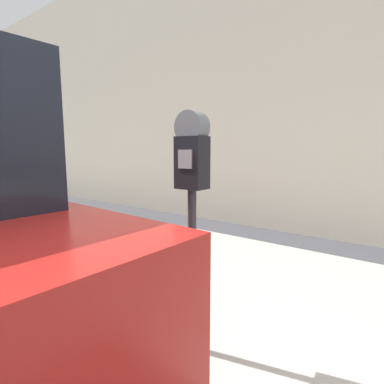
# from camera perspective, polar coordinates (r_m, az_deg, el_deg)

# --- Properties ---
(sidewalk) EXTENTS (24.00, 2.80, 0.11)m
(sidewalk) POSITION_cam_1_polar(r_m,az_deg,el_deg) (3.14, 12.37, -18.15)
(sidewalk) COLOR #BCB7AD
(sidewalk) RESTS_ON ground_plane
(building_facade) EXTENTS (24.00, 0.30, 5.73)m
(building_facade) POSITION_cam_1_polar(r_m,az_deg,el_deg) (5.54, 25.77, 22.24)
(building_facade) COLOR beige
(building_facade) RESTS_ON ground_plane
(parking_meter) EXTENTS (0.20, 0.14, 1.56)m
(parking_meter) POSITION_cam_1_polar(r_m,az_deg,el_deg) (1.85, -0.01, 2.65)
(parking_meter) COLOR #2D2D30
(parking_meter) RESTS_ON sidewalk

